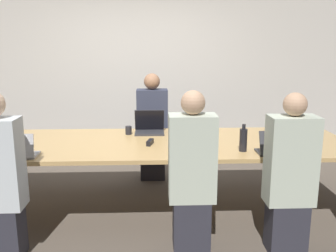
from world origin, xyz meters
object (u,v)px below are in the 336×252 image
Objects in this scene: person_far_center at (152,129)px; cup_near_midright at (211,146)px; person_near_right at (290,178)px; laptop_near_midright at (186,145)px; stapler at (150,142)px; laptop_far_center at (149,126)px; laptop_near_right at (274,148)px; cup_near_right at (300,148)px; person_near_midright at (192,174)px; cup_far_center at (129,130)px; laptop_near_left at (18,151)px; bottle_near_right at (243,140)px.

person_far_center is 1.44m from cup_near_midright.
person_near_right is 4.25× the size of laptop_near_midright.
laptop_far_center is at bearing 105.60° from stapler.
laptop_near_right is 3.05× the size of cup_near_right.
cup_far_center is at bearing -62.68° from person_near_midright.
laptop_near_right is 1.96× the size of stapler.
person_far_center is at bearing -130.35° from laptop_near_left.
cup_far_center is 0.53m from stapler.
person_near_right reaches higher than laptop_far_center.
person_near_midright reaches higher than cup_near_midright.
bottle_near_right is (-0.27, 0.12, 0.05)m from laptop_near_right.
laptop_near_left reaches higher than laptop_near_right.
bottle_near_right is 0.82× the size of laptop_near_midright.
bottle_near_right reaches higher than stapler.
person_near_midright is (0.02, -0.39, -0.15)m from laptop_near_midright.
person_near_midright is (-1.07, -0.35, -0.12)m from cup_near_right.
laptop_near_left is 2.12m from bottle_near_right.
cup_near_right is 0.54m from bottle_near_right.
laptop_far_center is at bearing 126.91° from cup_near_midright.
laptop_far_center is 1.70m from cup_near_right.
person_near_right reaches higher than cup_near_midright.
person_near_midright reaches higher than laptop_near_left.
cup_near_midright is at bearing -40.88° from cup_far_center.
laptop_far_center is at bearing -93.73° from person_far_center.
laptop_near_left is at bearing -141.76° from laptop_far_center.
cup_far_center is at bearing -41.89° from person_near_right.
person_near_midright is (1.57, -0.31, -0.14)m from laptop_near_left.
laptop_near_right is 0.44m from person_near_right.
laptop_near_midright reaches higher than cup_near_right.
person_far_center is at bearing 103.35° from stapler.
person_far_center is 1.00× the size of person_near_midright.
laptop_near_midright is at bearing -29.46° from stapler.
laptop_near_left reaches higher than cup_far_center.
bottle_near_right is at bearing -174.35° from laptop_near_midright.
cup_far_center is 0.99m from laptop_near_midright.
person_near_right is at bearing -58.17° from person_far_center.
cup_far_center is 0.29× the size of laptop_near_midright.
person_near_right is (1.19, -1.36, -0.15)m from laptop_far_center.
person_near_right reaches higher than bottle_near_right.
laptop_far_center is 0.25× the size of person_near_midright.
person_far_center is at bearing 134.69° from cup_near_right.
laptop_near_left is 2.12× the size of stapler.
laptop_near_left is 1.28m from stapler.
bottle_near_right is at bearing -41.62° from laptop_far_center.
cup_near_midright is at bearing -43.31° from person_near_right.
person_near_midright is (-0.82, 0.10, 0.01)m from person_near_right.
laptop_near_right is 1.24m from stapler.
laptop_far_center is 0.25× the size of person_near_right.
person_far_center is 2.19m from person_near_right.
laptop_near_left is 0.24× the size of person_near_right.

